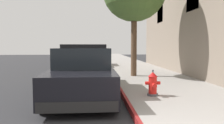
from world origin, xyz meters
The scene contains 6 objects.
ground_plane centered at (-4.20, 10.00, -0.10)m, with size 29.46×60.00×0.20m, color #2B2B2D.
sidewalk_pavement centered at (1.80, 10.00, 0.08)m, with size 3.60×60.00×0.17m, color gray.
curb_painted_edge centered at (-0.04, 10.00, 0.08)m, with size 0.08×60.00×0.17m, color maroon.
police_cruiser centered at (-1.28, 4.30, 0.74)m, with size 1.94×4.84×1.68m.
parked_car_silver_ahead centered at (-1.28, 14.28, 0.74)m, with size 1.94×4.84×1.56m.
fire_hydrant centered at (0.78, 3.48, 0.52)m, with size 0.44×0.40×0.76m.
Camera 1 is at (-0.88, -2.69, 1.61)m, focal length 34.64 mm.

